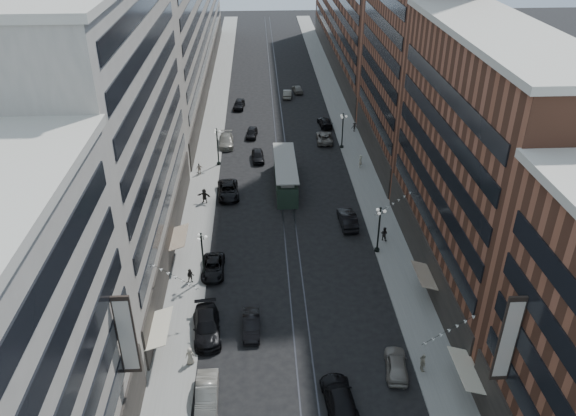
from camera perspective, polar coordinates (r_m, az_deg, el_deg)
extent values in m
plane|color=black|center=(85.59, -0.67, 5.94)|extent=(220.00, 220.00, 0.00)
cube|color=gray|center=(95.04, -7.65, 8.23)|extent=(4.00, 180.00, 0.15)
cube|color=gray|center=(95.79, 5.72, 8.52)|extent=(4.00, 180.00, 0.15)
cube|color=#2D2D33|center=(94.78, -1.37, 8.39)|extent=(0.12, 180.00, 0.02)
cube|color=#2D2D33|center=(94.83, -0.51, 8.41)|extent=(0.12, 180.00, 0.02)
cube|color=#AAA396|center=(56.88, -17.01, 7.17)|extent=(8.00, 36.00, 28.00)
cube|color=#AAA396|center=(117.01, -10.36, 18.74)|extent=(8.00, 90.00, 26.00)
cube|color=brown|center=(55.29, 18.73, 3.94)|extent=(8.00, 30.00, 24.00)
cube|color=brown|center=(78.08, 12.68, 19.09)|extent=(8.00, 26.00, 42.00)
cube|color=brown|center=(126.86, 6.50, 19.39)|extent=(8.00, 72.00, 24.00)
cylinder|color=black|center=(57.89, -8.45, -7.00)|extent=(0.56, 0.56, 0.30)
cylinder|color=black|center=(56.47, -8.64, -5.01)|extent=(0.18, 0.18, 5.20)
sphere|color=black|center=(54.93, -8.85, -2.61)|extent=(0.24, 0.24, 0.24)
sphere|color=white|center=(55.10, -8.36, -2.95)|extent=(0.36, 0.36, 0.36)
sphere|color=white|center=(55.50, -9.02, -2.75)|extent=(0.36, 0.36, 0.36)
sphere|color=white|center=(54.84, -9.09, -3.19)|extent=(0.36, 0.36, 0.36)
cylinder|color=black|center=(81.07, -7.04, 4.52)|extent=(0.56, 0.56, 0.30)
cylinder|color=black|center=(80.06, -7.15, 6.10)|extent=(0.18, 0.18, 5.20)
sphere|color=black|center=(78.98, -7.28, 7.96)|extent=(0.24, 0.24, 0.24)
sphere|color=white|center=(79.10, -6.93, 7.70)|extent=(0.36, 0.36, 0.36)
sphere|color=white|center=(79.51, -7.41, 7.79)|extent=(0.36, 0.36, 0.36)
sphere|color=white|center=(78.79, -7.44, 7.58)|extent=(0.36, 0.36, 0.36)
cylinder|color=black|center=(62.10, 9.02, -4.22)|extent=(0.56, 0.56, 0.30)
cylinder|color=black|center=(60.77, 9.20, -2.30)|extent=(0.18, 0.18, 5.20)
sphere|color=black|center=(59.35, 9.42, -0.01)|extent=(0.24, 0.24, 0.24)
sphere|color=white|center=(59.64, 9.81, -0.34)|extent=(0.36, 0.36, 0.36)
sphere|color=white|center=(59.83, 9.10, -0.17)|extent=(0.36, 0.36, 0.36)
sphere|color=white|center=(59.17, 9.24, -0.54)|extent=(0.36, 0.36, 0.36)
cylinder|color=black|center=(86.31, 5.48, 6.23)|extent=(0.56, 0.56, 0.30)
cylinder|color=black|center=(85.36, 5.56, 7.74)|extent=(0.18, 0.18, 5.20)
sphere|color=black|center=(84.35, 5.65, 9.50)|extent=(0.24, 0.24, 0.24)
sphere|color=white|center=(84.55, 5.94, 9.25)|extent=(0.36, 0.36, 0.36)
sphere|color=white|center=(84.82, 5.45, 9.34)|extent=(0.36, 0.36, 0.36)
sphere|color=white|center=(84.09, 5.52, 9.15)|extent=(0.36, 0.36, 0.36)
cube|color=#203327|center=(74.28, -0.27, 3.19)|extent=(2.62, 12.56, 2.72)
cube|color=gray|center=(73.55, -0.28, 4.35)|extent=(1.67, 11.51, 0.63)
cube|color=gray|center=(73.37, -0.28, 4.65)|extent=(2.83, 12.76, 0.16)
cylinder|color=black|center=(70.59, -0.08, 0.75)|extent=(2.41, 0.73, 0.73)
cylinder|color=black|center=(78.94, -0.44, 4.08)|extent=(2.41, 0.73, 0.73)
imported|color=gray|center=(45.91, -8.25, -18.22)|extent=(1.79, 4.82, 1.58)
imported|color=black|center=(58.56, -7.61, -5.98)|extent=(2.27, 4.91, 1.36)
imported|color=gray|center=(48.50, 10.95, -15.33)|extent=(2.32, 4.54, 1.48)
imported|color=black|center=(51.31, -3.76, -11.74)|extent=(1.53, 4.33, 1.42)
imported|color=black|center=(45.42, 5.23, -18.64)|extent=(2.75, 5.69, 1.60)
imported|color=#A19986|center=(48.72, -9.91, -14.57)|extent=(0.84, 0.53, 1.63)
imported|color=black|center=(57.26, -9.88, -6.82)|extent=(0.77, 0.44, 1.56)
imported|color=#ACA58F|center=(48.65, 13.53, -15.05)|extent=(0.56, 1.06, 1.74)
imported|color=black|center=(72.52, -6.09, 1.80)|extent=(3.07, 5.87, 1.58)
imported|color=gray|center=(87.24, -6.29, 6.80)|extent=(2.36, 5.46, 1.56)
imported|color=black|center=(102.67, -5.00, 10.46)|extent=(2.28, 4.72, 1.55)
imported|color=black|center=(66.16, 6.08, -1.12)|extent=(1.99, 5.19, 1.69)
imported|color=slate|center=(88.36, 3.73, 7.19)|extent=(2.68, 5.34, 1.45)
imported|color=black|center=(94.48, 3.76, 8.70)|extent=(2.42, 4.96, 1.39)
imported|color=black|center=(90.15, -3.71, 7.65)|extent=(2.08, 4.28, 1.41)
imported|color=slate|center=(108.06, -0.06, 11.54)|extent=(1.89, 4.49, 1.44)
imported|color=black|center=(70.97, -8.50, 1.23)|extent=(1.82, 1.04, 1.89)
imported|color=#B2A394|center=(78.29, -9.00, 3.96)|extent=(1.07, 0.75, 1.67)
imported|color=black|center=(63.71, 9.74, -2.59)|extent=(0.92, 0.82, 1.67)
imported|color=beige|center=(80.03, 7.36, 4.76)|extent=(0.80, 0.78, 1.86)
imported|color=black|center=(92.24, 6.77, 8.16)|extent=(1.00, 0.46, 1.51)
imported|color=#625F57|center=(110.81, 0.94, 12.01)|extent=(2.19, 4.38, 1.43)
imported|color=black|center=(51.35, -8.26, -11.81)|extent=(2.97, 6.05, 1.69)
imported|color=black|center=(81.90, -3.08, 5.31)|extent=(1.96, 4.39, 1.47)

